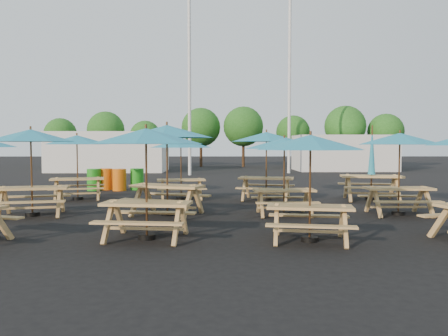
{
  "coord_description": "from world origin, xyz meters",
  "views": [
    {
      "loc": [
        -0.15,
        -13.13,
        1.87
      ],
      "look_at": [
        0.0,
        1.5,
        1.1
      ],
      "focal_mm": 35.0,
      "sensor_mm": 36.0,
      "label": 1
    }
  ],
  "objects_px": {
    "picnic_unit_2": "(77,143)",
    "picnic_unit_8": "(266,140)",
    "picnic_unit_1": "(31,139)",
    "picnic_unit_7": "(284,147)",
    "waste_bin_2": "(119,180)",
    "picnic_unit_11": "(372,170)",
    "picnic_unit_4": "(167,136)",
    "picnic_unit_5": "(181,146)",
    "waste_bin_0": "(94,180)",
    "picnic_unit_6": "(310,147)",
    "picnic_unit_10": "(400,143)",
    "picnic_unit_3": "(146,141)",
    "waste_bin_3": "(137,179)",
    "waste_bin_1": "(106,179)"
  },
  "relations": [
    {
      "from": "picnic_unit_2",
      "to": "picnic_unit_8",
      "type": "relative_size",
      "value": 0.96
    },
    {
      "from": "picnic_unit_1",
      "to": "picnic_unit_8",
      "type": "bearing_deg",
      "value": 13.52
    },
    {
      "from": "picnic_unit_7",
      "to": "waste_bin_2",
      "type": "relative_size",
      "value": 2.41
    },
    {
      "from": "picnic_unit_8",
      "to": "picnic_unit_11",
      "type": "bearing_deg",
      "value": 11.39
    },
    {
      "from": "picnic_unit_4",
      "to": "picnic_unit_5",
      "type": "relative_size",
      "value": 1.31
    },
    {
      "from": "waste_bin_0",
      "to": "picnic_unit_4",
      "type": "bearing_deg",
      "value": -59.35
    },
    {
      "from": "picnic_unit_6",
      "to": "picnic_unit_8",
      "type": "height_order",
      "value": "picnic_unit_8"
    },
    {
      "from": "picnic_unit_7",
      "to": "picnic_unit_11",
      "type": "relative_size",
      "value": 0.85
    },
    {
      "from": "picnic_unit_11",
      "to": "picnic_unit_10",
      "type": "bearing_deg",
      "value": -88.28
    },
    {
      "from": "picnic_unit_6",
      "to": "picnic_unit_11",
      "type": "distance_m",
      "value": 7.17
    },
    {
      "from": "picnic_unit_3",
      "to": "picnic_unit_11",
      "type": "distance_m",
      "value": 8.97
    },
    {
      "from": "picnic_unit_3",
      "to": "picnic_unit_5",
      "type": "distance_m",
      "value": 6.37
    },
    {
      "from": "picnic_unit_11",
      "to": "waste_bin_2",
      "type": "xyz_separation_m",
      "value": [
        -9.25,
        3.27,
        -0.6
      ]
    },
    {
      "from": "picnic_unit_3",
      "to": "picnic_unit_8",
      "type": "height_order",
      "value": "picnic_unit_8"
    },
    {
      "from": "picnic_unit_4",
      "to": "picnic_unit_11",
      "type": "xyz_separation_m",
      "value": [
        6.52,
        3.06,
        -1.08
      ]
    },
    {
      "from": "picnic_unit_4",
      "to": "waste_bin_0",
      "type": "height_order",
      "value": "picnic_unit_4"
    },
    {
      "from": "picnic_unit_4",
      "to": "picnic_unit_11",
      "type": "height_order",
      "value": "picnic_unit_11"
    },
    {
      "from": "picnic_unit_4",
      "to": "waste_bin_3",
      "type": "relative_size",
      "value": 3.49
    },
    {
      "from": "picnic_unit_6",
      "to": "waste_bin_1",
      "type": "height_order",
      "value": "picnic_unit_6"
    },
    {
      "from": "picnic_unit_1",
      "to": "picnic_unit_5",
      "type": "distance_m",
      "value": 5.03
    },
    {
      "from": "picnic_unit_6",
      "to": "waste_bin_1",
      "type": "relative_size",
      "value": 2.71
    },
    {
      "from": "picnic_unit_1",
      "to": "waste_bin_2",
      "type": "xyz_separation_m",
      "value": [
        0.82,
        6.43,
        -1.57
      ]
    },
    {
      "from": "picnic_unit_5",
      "to": "picnic_unit_6",
      "type": "distance_m",
      "value": 7.28
    },
    {
      "from": "picnic_unit_1",
      "to": "picnic_unit_5",
      "type": "xyz_separation_m",
      "value": [
        3.62,
        3.49,
        -0.18
      ]
    },
    {
      "from": "picnic_unit_8",
      "to": "waste_bin_1",
      "type": "bearing_deg",
      "value": 164.35
    },
    {
      "from": "picnic_unit_6",
      "to": "waste_bin_2",
      "type": "bearing_deg",
      "value": 131.1
    },
    {
      "from": "picnic_unit_3",
      "to": "picnic_unit_11",
      "type": "relative_size",
      "value": 0.98
    },
    {
      "from": "picnic_unit_7",
      "to": "waste_bin_0",
      "type": "bearing_deg",
      "value": 135.78
    },
    {
      "from": "picnic_unit_4",
      "to": "picnic_unit_2",
      "type": "bearing_deg",
      "value": 155.5
    },
    {
      "from": "picnic_unit_2",
      "to": "picnic_unit_7",
      "type": "xyz_separation_m",
      "value": [
        6.58,
        -3.35,
        -0.13
      ]
    },
    {
      "from": "picnic_unit_6",
      "to": "picnic_unit_10",
      "type": "height_order",
      "value": "picnic_unit_10"
    },
    {
      "from": "picnic_unit_1",
      "to": "picnic_unit_8",
      "type": "height_order",
      "value": "picnic_unit_8"
    },
    {
      "from": "picnic_unit_4",
      "to": "picnic_unit_10",
      "type": "bearing_deg",
      "value": 19.4
    },
    {
      "from": "picnic_unit_1",
      "to": "picnic_unit_6",
      "type": "bearing_deg",
      "value": -38.05
    },
    {
      "from": "picnic_unit_10",
      "to": "waste_bin_0",
      "type": "xyz_separation_m",
      "value": [
        -9.97,
        6.39,
        -1.49
      ]
    },
    {
      "from": "picnic_unit_4",
      "to": "waste_bin_2",
      "type": "distance_m",
      "value": 7.09
    },
    {
      "from": "picnic_unit_4",
      "to": "picnic_unit_7",
      "type": "height_order",
      "value": "picnic_unit_4"
    },
    {
      "from": "picnic_unit_3",
      "to": "picnic_unit_6",
      "type": "xyz_separation_m",
      "value": [
        3.19,
        -0.24,
        -0.12
      ]
    },
    {
      "from": "picnic_unit_2",
      "to": "picnic_unit_5",
      "type": "relative_size",
      "value": 1.14
    },
    {
      "from": "waste_bin_0",
      "to": "picnic_unit_8",
      "type": "bearing_deg",
      "value": -25.4
    },
    {
      "from": "waste_bin_0",
      "to": "waste_bin_1",
      "type": "height_order",
      "value": "same"
    },
    {
      "from": "picnic_unit_2",
      "to": "waste_bin_3",
      "type": "distance_m",
      "value": 3.92
    },
    {
      "from": "picnic_unit_4",
      "to": "picnic_unit_7",
      "type": "distance_m",
      "value": 3.13
    },
    {
      "from": "picnic_unit_4",
      "to": "waste_bin_3",
      "type": "bearing_deg",
      "value": 126.65
    },
    {
      "from": "waste_bin_3",
      "to": "picnic_unit_10",
      "type": "bearing_deg",
      "value": -39.03
    },
    {
      "from": "picnic_unit_3",
      "to": "picnic_unit_8",
      "type": "xyz_separation_m",
      "value": [
        3.03,
        6.14,
        0.1
      ]
    },
    {
      "from": "picnic_unit_7",
      "to": "waste_bin_1",
      "type": "xyz_separation_m",
      "value": [
        -6.48,
        6.68,
        -1.38
      ]
    },
    {
      "from": "waste_bin_2",
      "to": "picnic_unit_10",
      "type": "bearing_deg",
      "value": -35.43
    },
    {
      "from": "picnic_unit_1",
      "to": "picnic_unit_3",
      "type": "relative_size",
      "value": 1.12
    },
    {
      "from": "picnic_unit_6",
      "to": "picnic_unit_7",
      "type": "xyz_separation_m",
      "value": [
        -0.02,
        3.21,
        -0.0
      ]
    }
  ]
}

